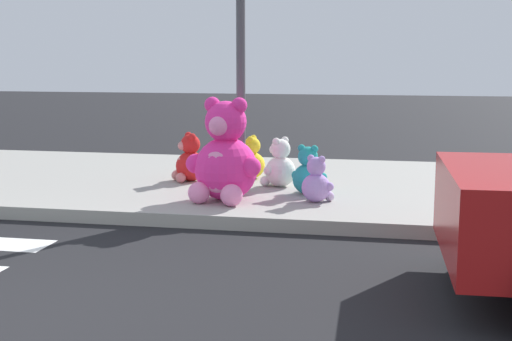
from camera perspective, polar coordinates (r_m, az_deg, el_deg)
sidewalk at (r=9.77m, az=-5.93°, el=-1.03°), size 28.00×4.40×0.15m
sign_pole at (r=8.58m, az=-1.25°, el=9.50°), size 0.56×0.11×3.20m
plush_pink_large at (r=8.12m, az=-2.55°, el=0.88°), size 0.92×0.84×1.20m
plush_red at (r=9.47m, az=-5.44°, el=0.72°), size 0.47×0.45×0.65m
plush_white at (r=9.04m, az=1.89°, el=0.31°), size 0.46×0.45×0.64m
plush_teal at (r=8.57m, az=4.26°, el=-0.30°), size 0.45×0.43×0.60m
plush_lavender at (r=8.11m, az=4.96°, el=-1.03°), size 0.38×0.39×0.54m
plush_yellow at (r=9.65m, az=-0.44°, el=0.77°), size 0.40×0.46×0.59m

